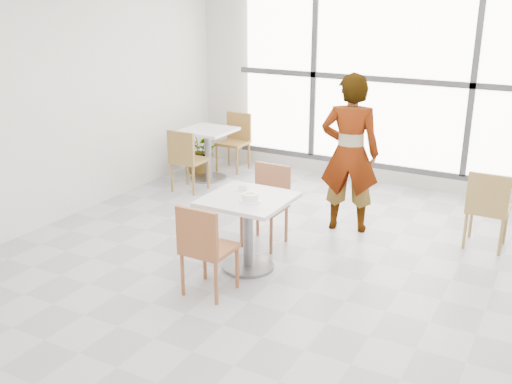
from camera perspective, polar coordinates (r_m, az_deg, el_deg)
The scene contains 15 objects.
floor at distance 5.67m, azimuth 1.48°, elevation -8.74°, with size 7.00×7.00×0.00m, color #9E9EA5.
wall_back at distance 8.37m, azimuth 12.91°, elevation 10.66°, with size 6.00×6.00×0.00m, color silver.
wall_left at distance 7.03m, azimuth -20.91°, elevation 8.41°, with size 7.00×7.00×0.00m, color silver.
window at distance 8.31m, azimuth 12.79°, elevation 10.61°, with size 4.60×0.07×2.52m.
main_table at distance 5.74m, azimuth -0.78°, elevation -2.65°, with size 0.80×0.80×0.75m.
chair_near at distance 5.25m, azimuth -5.05°, elevation -5.12°, with size 0.42×0.42×0.87m.
chair_far at distance 6.36m, azimuth 1.16°, elevation -0.69°, with size 0.42×0.42×0.87m.
oatmeal_bowl at distance 5.53m, azimuth -0.57°, elevation -0.50°, with size 0.21×0.21×0.09m.
coffee_cup at distance 5.83m, azimuth -1.32°, elevation 0.39°, with size 0.16×0.13×0.07m.
person at distance 6.69m, azimuth 9.09°, elevation 3.72°, with size 0.66×0.43×1.81m, color black.
bg_table_left at distance 8.60m, azimuth -4.69°, elevation 4.40°, with size 0.70×0.70×0.75m.
bg_chair_left_near at distance 8.05m, azimuth -6.83°, elevation 3.42°, with size 0.42×0.42×0.87m.
bg_chair_left_far at distance 9.08m, azimuth -2.00°, elevation 5.32°, with size 0.42×0.42×0.87m.
bg_chair_right_near at distance 6.64m, azimuth 21.58°, elevation -1.20°, with size 0.42×0.42×0.87m.
plant_left at distance 8.89m, azimuth -5.39°, elevation 4.01°, with size 0.65×0.56×0.72m, color #44883B.
Camera 1 is at (2.30, -4.47, 2.63)m, focal length 41.17 mm.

